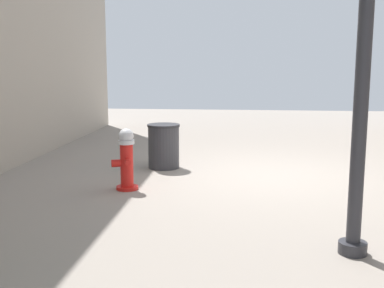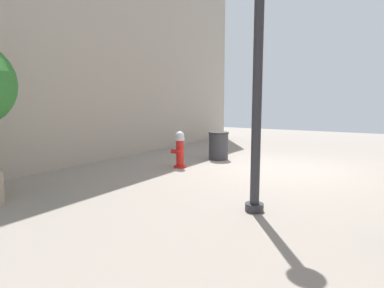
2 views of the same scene
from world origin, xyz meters
The scene contains 4 objects.
ground_plane centered at (0.00, 0.00, 0.00)m, with size 23.40×23.40×0.00m, color gray.
fire_hydrant centered at (2.18, 1.14, 0.46)m, with size 0.40×0.42×0.92m.
street_lamp centered at (-0.63, 3.32, 2.35)m, with size 0.36×0.36×3.77m.
trash_bin centered at (1.87, -0.41, 0.40)m, with size 0.58×0.58×0.79m.
Camera 1 is at (0.49, 7.96, 1.86)m, focal length 44.72 mm.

